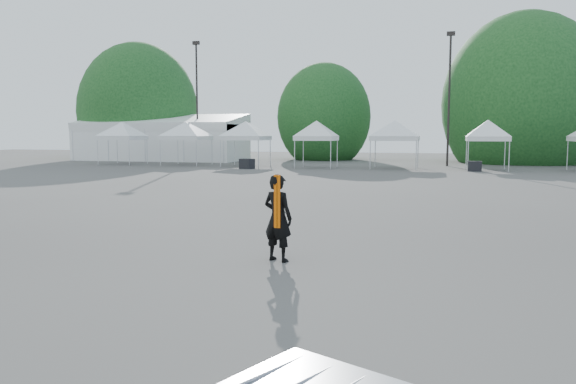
# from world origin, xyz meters

# --- Properties ---
(ground) EXTENTS (120.00, 120.00, 0.00)m
(ground) POSITION_xyz_m (0.00, 0.00, 0.00)
(ground) COLOR #474442
(ground) RESTS_ON ground
(marquee) EXTENTS (15.00, 6.25, 4.23)m
(marquee) POSITION_xyz_m (-22.00, 35.00, 1.97)
(marquee) COLOR white
(marquee) RESTS_ON ground
(light_pole_west) EXTENTS (0.60, 0.25, 10.30)m
(light_pole_west) POSITION_xyz_m (-18.00, 34.00, 5.77)
(light_pole_west) COLOR black
(light_pole_west) RESTS_ON ground
(light_pole_east) EXTENTS (0.60, 0.25, 9.80)m
(light_pole_east) POSITION_xyz_m (3.00, 32.00, 5.52)
(light_pole_east) COLOR black
(light_pole_east) RESTS_ON ground
(tree_far_w) EXTENTS (4.80, 4.80, 7.30)m
(tree_far_w) POSITION_xyz_m (-26.00, 38.00, 4.54)
(tree_far_w) COLOR #382314
(tree_far_w) RESTS_ON ground
(tree_mid_w) EXTENTS (4.16, 4.16, 6.33)m
(tree_mid_w) POSITION_xyz_m (-8.00, 40.00, 3.93)
(tree_mid_w) COLOR #382314
(tree_mid_w) RESTS_ON ground
(tree_mid_e) EXTENTS (5.12, 5.12, 7.79)m
(tree_mid_e) POSITION_xyz_m (9.00, 39.00, 4.84)
(tree_mid_e) COLOR #382314
(tree_mid_e) RESTS_ON ground
(tent_a) EXTENTS (4.13, 4.13, 3.88)m
(tent_a) POSITION_xyz_m (-21.68, 27.96, 3.06)
(tent_a) COLOR silver
(tent_a) RESTS_ON ground
(tent_b) EXTENTS (4.45, 4.45, 3.88)m
(tent_b) POSITION_xyz_m (-16.42, 28.42, 3.06)
(tent_b) COLOR silver
(tent_b) RESTS_ON ground
(tent_c) EXTENTS (4.38, 4.38, 3.88)m
(tent_c) POSITION_xyz_m (-11.48, 28.13, 3.06)
(tent_c) COLOR silver
(tent_c) RESTS_ON ground
(tent_d) EXTENTS (3.85, 3.85, 3.88)m
(tent_d) POSITION_xyz_m (-5.94, 27.31, 3.06)
(tent_d) COLOR silver
(tent_d) RESTS_ON ground
(tent_e) EXTENTS (4.56, 4.56, 3.88)m
(tent_e) POSITION_xyz_m (-0.56, 28.06, 3.06)
(tent_e) COLOR silver
(tent_e) RESTS_ON ground
(tent_f) EXTENTS (3.80, 3.80, 3.88)m
(tent_f) POSITION_xyz_m (5.46, 27.87, 3.06)
(tent_f) COLOR silver
(tent_f) RESTS_ON ground
(man) EXTENTS (0.71, 0.58, 1.68)m
(man) POSITION_xyz_m (-0.49, -1.20, 0.84)
(man) COLOR black
(man) RESTS_ON ground
(crate_west) EXTENTS (1.07, 0.95, 0.69)m
(crate_west) POSITION_xyz_m (-10.38, 25.20, 0.35)
(crate_west) COLOR black
(crate_west) RESTS_ON ground
(crate_mid) EXTENTS (0.87, 0.69, 0.66)m
(crate_mid) POSITION_xyz_m (4.65, 26.56, 0.33)
(crate_mid) COLOR black
(crate_mid) RESTS_ON ground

